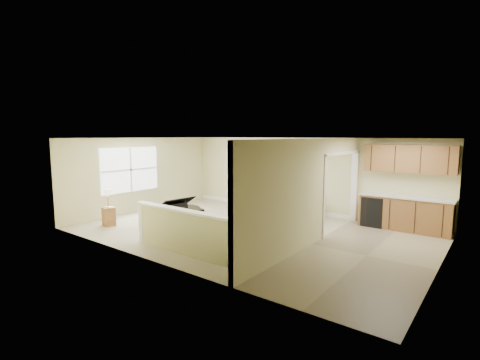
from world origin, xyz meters
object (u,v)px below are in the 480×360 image
Objects in this scene: palm_plant at (246,192)px; loveseat at (296,203)px; small_plant at (315,215)px; piano_bench at (191,218)px; piano at (172,197)px; accent_table at (255,196)px; lamp_stand at (109,210)px.

loveseat is at bearing 15.33° from palm_plant.
piano_bench is at bearing -137.69° from small_plant.
piano reaches higher than palm_plant.
small_plant is (1.01, -0.70, -0.13)m from loveseat.
accent_table is at bearing -168.12° from loveseat.
piano is 1.40× the size of palm_plant.
loveseat is (1.68, 3.14, 0.13)m from piano_bench.
lamp_stand is at bearing -117.55° from accent_table.
palm_plant reaches higher than loveseat.
lamp_stand is at bearing -139.67° from small_plant.
piano is 4.04m from loveseat.
piano_bench is 0.40× the size of loveseat.
lamp_stand reaches higher than loveseat.
piano is 2.08m from lamp_stand.
loveseat is at bearing 45.91° from piano.
accent_table is 0.75× the size of lamp_stand.
piano reaches higher than accent_table.
small_plant is 5.99m from lamp_stand.
lamp_stand is (-1.88, -1.43, 0.22)m from piano_bench.
piano reaches higher than piano_bench.
small_plant is at bearing 30.82° from piano.
loveseat is at bearing 145.11° from small_plant.
loveseat is 1.77m from palm_plant.
small_plant is 0.50× the size of lamp_stand.
accent_table is (0.30, 2.75, 0.28)m from piano_bench.
accent_table is 0.34m from palm_plant.
accent_table reaches higher than small_plant.
palm_plant is 2.74m from small_plant.
small_plant is at bearing 40.33° from lamp_stand.
accent_table is at bearing 83.76° from piano_bench.
piano_bench is at bearing -15.49° from piano.
small_plant is (2.38, -0.31, -0.28)m from accent_table.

